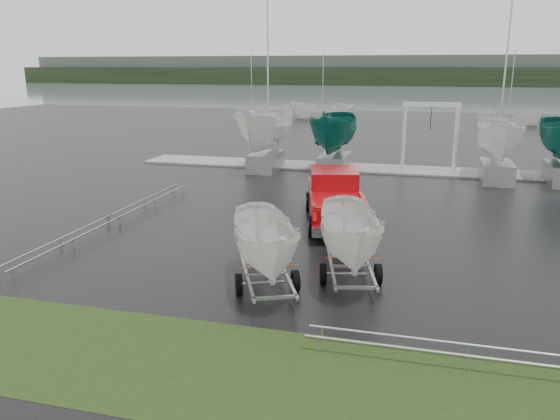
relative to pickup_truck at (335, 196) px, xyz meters
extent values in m
plane|color=black|center=(0.60, -0.92, -1.05)|extent=(120.00, 120.00, 0.00)
plane|color=slate|center=(0.60, 99.08, -1.06)|extent=(300.00, 300.00, 0.00)
plane|color=black|center=(0.60, -11.92, -1.04)|extent=(40.00, 40.00, 0.00)
cube|color=gray|center=(0.60, 12.08, -1.00)|extent=(30.00, 3.00, 0.12)
cube|color=black|center=(0.60, 169.08, 1.95)|extent=(300.00, 8.00, 6.00)
cube|color=#4C5651|center=(0.60, 177.08, 3.95)|extent=(300.00, 6.00, 10.00)
cube|color=#9E080E|center=(0.08, -0.32, -0.23)|extent=(3.35, 6.21, 0.97)
cube|color=#9E080E|center=(-0.17, 0.72, 0.53)|extent=(2.37, 2.71, 0.86)
cube|color=black|center=(-0.17, 0.72, 0.58)|extent=(2.34, 2.47, 0.56)
cube|color=silver|center=(0.77, -3.23, -0.54)|extent=(2.04, 0.66, 0.36)
cylinder|color=black|center=(-1.31, 1.34, -0.64)|extent=(0.49, 0.86, 0.81)
cylinder|color=black|center=(0.57, 1.79, -0.64)|extent=(0.49, 0.86, 0.81)
cylinder|color=black|center=(-0.41, -2.42, -0.64)|extent=(0.49, 0.86, 0.81)
cylinder|color=black|center=(1.46, -1.97, -0.64)|extent=(0.49, 0.86, 0.81)
cube|color=#979A9F|center=(0.98, -6.47, -0.60)|extent=(0.91, 3.52, 0.08)
cube|color=#979A9F|center=(2.05, -6.22, -0.60)|extent=(0.91, 3.52, 0.08)
cylinder|color=#979A9F|center=(1.56, -6.54, -0.75)|extent=(1.57, 0.45, 0.08)
cylinder|color=black|center=(0.78, -6.73, -0.75)|extent=(0.31, 0.63, 0.60)
cylinder|color=black|center=(2.34, -6.35, -0.75)|extent=(0.31, 0.63, 0.60)
imported|color=silver|center=(1.52, -6.35, 1.77)|extent=(2.12, 2.15, 4.65)
cube|color=#D54906|center=(1.33, -5.57, -0.05)|extent=(1.52, 0.40, 0.03)
cube|color=#D54906|center=(1.70, -7.12, -0.05)|extent=(1.52, 0.40, 0.03)
cube|color=#979A9F|center=(-1.18, -7.84, -0.60)|extent=(1.54, 3.32, 0.08)
cube|color=#979A9F|center=(-0.18, -7.39, -0.60)|extent=(1.54, 3.32, 0.08)
cylinder|color=#979A9F|center=(-0.60, -7.80, -0.75)|extent=(1.49, 0.73, 0.08)
cylinder|color=black|center=(-1.33, -8.13, -0.75)|extent=(0.41, 0.62, 0.60)
cylinder|color=black|center=(0.13, -7.48, -0.75)|extent=(0.41, 0.62, 0.60)
imported|color=silver|center=(-0.68, -7.62, 1.72)|extent=(2.28, 2.30, 4.55)
cube|color=#D54906|center=(-1.01, -6.89, -0.05)|extent=(1.43, 0.67, 0.03)
cube|color=#D54906|center=(-0.35, -8.35, -0.05)|extent=(1.43, 0.67, 0.03)
cylinder|color=silver|center=(2.18, 11.28, 0.95)|extent=(0.16, 0.58, 3.99)
cylinder|color=silver|center=(2.18, 12.88, 0.95)|extent=(0.16, 0.58, 3.99)
cylinder|color=silver|center=(5.18, 11.28, 0.95)|extent=(0.16, 0.58, 3.99)
cylinder|color=silver|center=(5.18, 12.88, 0.95)|extent=(0.16, 0.58, 3.99)
cube|color=silver|center=(3.68, 12.08, 2.95)|extent=(3.30, 0.25, 0.25)
cube|color=#979A9F|center=(-5.85, 10.08, -0.50)|extent=(1.60, 3.20, 1.10)
imported|color=silver|center=(-5.85, 10.08, 3.69)|extent=(2.74, 2.81, 7.27)
cylinder|color=#B2B2B7|center=(-5.85, 10.58, 6.37)|extent=(0.10, 0.10, 7.00)
cube|color=#979A9F|center=(-1.71, 10.28, -0.50)|extent=(1.60, 3.20, 1.10)
imported|color=#0C584D|center=(-1.71, 10.28, 3.36)|extent=(2.49, 2.55, 6.61)
cube|color=#979A9F|center=(7.32, 10.08, -0.50)|extent=(1.60, 3.20, 1.10)
imported|color=silver|center=(7.32, 10.08, 3.20)|extent=(2.37, 2.43, 6.29)
cylinder|color=#B2B2B7|center=(7.32, 10.58, 5.99)|extent=(0.10, 0.10, 7.00)
cylinder|color=#979A9F|center=(-8.15, 0.08, -0.70)|extent=(0.06, 6.50, 0.06)
cylinder|color=#979A9F|center=(-8.65, 0.08, -0.70)|extent=(0.06, 6.50, 0.06)
cylinder|color=#979A9F|center=(-8.15, -5.92, -0.70)|extent=(0.06, 6.50, 0.06)
cylinder|color=#979A9F|center=(-8.65, -5.92, -0.70)|extent=(0.06, 6.50, 0.06)
cylinder|color=#979A9F|center=(4.60, -10.67, -0.70)|extent=(7.00, 0.06, 0.06)
cylinder|color=#979A9F|center=(4.60, -10.17, -0.70)|extent=(7.00, 0.06, 0.06)
imported|color=silver|center=(-17.43, 43.51, -1.05)|extent=(2.69, 2.73, 5.69)
cylinder|color=#B2B2B7|center=(-17.43, 43.51, 2.95)|extent=(0.08, 0.08, 8.00)
imported|color=silver|center=(-9.00, 45.67, -1.05)|extent=(3.96, 3.92, 8.02)
cylinder|color=#B2B2B7|center=(-9.00, 45.67, 2.95)|extent=(0.08, 0.08, 8.00)
imported|color=silver|center=(12.16, 43.58, -1.05)|extent=(3.19, 3.14, 6.93)
cylinder|color=#B2B2B7|center=(12.16, 43.58, 2.95)|extent=(0.08, 0.08, 8.00)
camera|label=1|loc=(3.39, -21.46, 5.09)|focal=35.00mm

